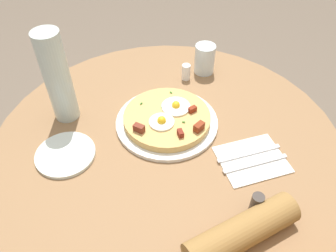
{
  "coord_description": "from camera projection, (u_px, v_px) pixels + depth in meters",
  "views": [
    {
      "loc": [
        -0.02,
        -0.63,
        1.41
      ],
      "look_at": [
        0.0,
        0.03,
        0.75
      ],
      "focal_mm": 35.56,
      "sensor_mm": 36.0,
      "label": 1
    }
  ],
  "objects": [
    {
      "name": "dining_table",
      "position": [
        167.0,
        176.0,
        1.05
      ],
      "size": [
        0.98,
        0.98,
        0.73
      ],
      "color": "olive",
      "rests_on": "ground_plane"
    },
    {
      "name": "pizza_plate",
      "position": [
        169.0,
        122.0,
        0.97
      ],
      "size": [
        0.3,
        0.3,
        0.01
      ],
      "primitive_type": "cylinder",
      "color": "white",
      "rests_on": "dining_table"
    },
    {
      "name": "breakfast_pizza",
      "position": [
        169.0,
        118.0,
        0.95
      ],
      "size": [
        0.25,
        0.25,
        0.04
      ],
      "color": "tan",
      "rests_on": "pizza_plate"
    },
    {
      "name": "bread_plate",
      "position": [
        66.0,
        154.0,
        0.88
      ],
      "size": [
        0.16,
        0.16,
        0.01
      ],
      "primitive_type": "cylinder",
      "color": "silver",
      "rests_on": "dining_table"
    },
    {
      "name": "napkin",
      "position": [
        252.0,
        160.0,
        0.87
      ],
      "size": [
        0.2,
        0.18,
        0.0
      ],
      "primitive_type": "cube",
      "rotation": [
        0.0,
        0.0,
        0.28
      ],
      "color": "white",
      "rests_on": "dining_table"
    },
    {
      "name": "fork",
      "position": [
        255.0,
        164.0,
        0.86
      ],
      "size": [
        0.18,
        0.06,
        0.0
      ],
      "primitive_type": "cube",
      "rotation": [
        0.0,
        0.0,
        0.28
      ],
      "color": "silver",
      "rests_on": "napkin"
    },
    {
      "name": "knife",
      "position": [
        249.0,
        153.0,
        0.88
      ],
      "size": [
        0.18,
        0.06,
        0.0
      ],
      "primitive_type": "cube",
      "rotation": [
        0.0,
        0.0,
        0.28
      ],
      "color": "silver",
      "rests_on": "napkin"
    },
    {
      "name": "water_glass",
      "position": [
        205.0,
        59.0,
        1.12
      ],
      "size": [
        0.07,
        0.07,
        0.1
      ],
      "primitive_type": "cylinder",
      "color": "silver",
      "rests_on": "dining_table"
    },
    {
      "name": "water_bottle",
      "position": [
        57.0,
        78.0,
        0.9
      ],
      "size": [
        0.07,
        0.07,
        0.27
      ],
      "primitive_type": "cylinder",
      "color": "silver",
      "rests_on": "dining_table"
    },
    {
      "name": "salt_shaker",
      "position": [
        186.0,
        72.0,
        1.11
      ],
      "size": [
        0.03,
        0.03,
        0.05
      ],
      "primitive_type": "cylinder",
      "color": "white",
      "rests_on": "dining_table"
    },
    {
      "name": "pepper_shaker",
      "position": [
        256.0,
        204.0,
        0.75
      ],
      "size": [
        0.03,
        0.03,
        0.06
      ],
      "primitive_type": "cylinder",
      "color": "#3F3833",
      "rests_on": "dining_table"
    }
  ]
}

